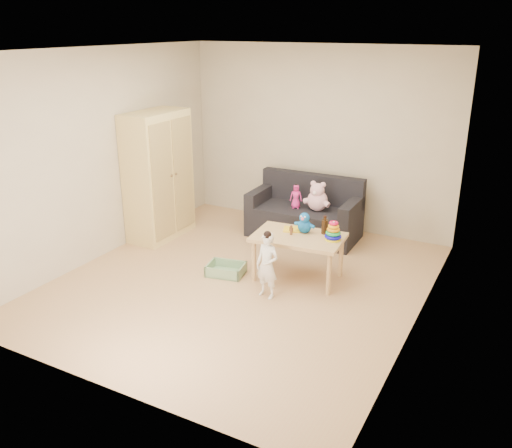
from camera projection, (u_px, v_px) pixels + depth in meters
The scene contains 13 objects.
room at pixel (241, 175), 5.91m from camera, with size 4.50×4.50×4.50m.
wardrobe at pixel (158, 176), 7.45m from camera, with size 0.49×0.98×1.76m, color #EDD382.
sofa at pixel (304, 222), 7.64m from camera, with size 1.52×0.76×0.43m, color black.
play_table at pixel (298, 257), 6.36m from camera, with size 1.03×0.65×0.54m, color tan.
storage_bin at pixel (226, 269), 6.53m from camera, with size 0.44×0.33×0.13m, color gray, non-canonical shape.
toddler at pixel (267, 266), 5.89m from camera, with size 0.27×0.18×0.73m, color white.
pink_bear at pixel (318, 198), 7.41m from camera, with size 0.30×0.26×0.35m, color #FFBBCF, non-canonical shape.
doll at pixel (296, 197), 7.50m from camera, with size 0.17×0.11×0.33m, color #EF2C96.
ring_stacker at pixel (333, 233), 6.11m from camera, with size 0.19×0.19×0.22m.
brown_bottle at pixel (325, 226), 6.29m from camera, with size 0.08×0.08×0.22m.
blue_plush at pixel (305, 222), 6.32m from camera, with size 0.21×0.16×0.25m, color blue, non-canonical shape.
wooden_figure at pixel (291, 230), 6.27m from camera, with size 0.05×0.04×0.12m, color brown, non-canonical shape.
yellow_book at pixel (292, 229), 6.43m from camera, with size 0.19×0.19×0.01m, color yellow.
Camera 1 is at (2.84, -4.97, 2.85)m, focal length 38.00 mm.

